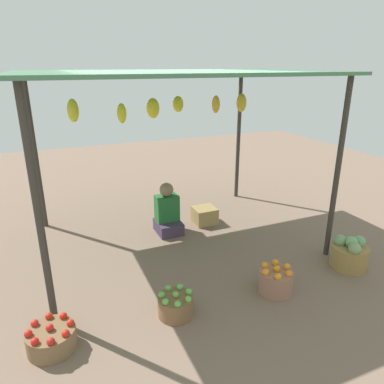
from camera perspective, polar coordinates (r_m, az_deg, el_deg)
The scene contains 8 objects.
ground_plane at distance 5.34m, azimuth -2.78°, elevation -7.44°, with size 14.00×14.00×0.00m, color #7D6554.
market_stall_structure at distance 4.77m, azimuth -3.28°, elevation 16.88°, with size 3.77×2.76×2.36m.
vendor_person at distance 5.44m, azimuth -3.93°, elevation -3.44°, with size 0.36×0.44×0.78m.
basket_red_tomatoes at distance 3.70m, azimuth -21.52°, elevation -20.90°, with size 0.44×0.44×0.26m.
basket_green_apples at distance 3.83m, azimuth -2.59°, elevation -17.56°, with size 0.37×0.37×0.27m.
basket_oranges at distance 4.24m, azimuth 13.20°, elevation -13.58°, with size 0.38×0.38×0.33m.
basket_cabbages at distance 4.97m, azimuth 23.84°, elevation -9.07°, with size 0.45×0.45×0.42m.
wooden_crate_near_vendor at distance 5.80m, azimuth 2.00°, elevation -3.73°, with size 0.35×0.34×0.26m, color #A1834D.
Camera 1 is at (-1.62, -4.46, 2.44)m, focal length 33.41 mm.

